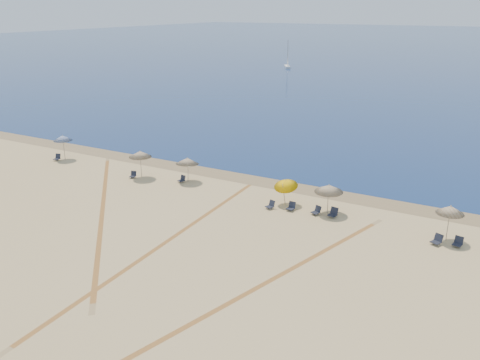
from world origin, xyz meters
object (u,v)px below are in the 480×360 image
object	(u,v)px
umbrella_3	(286,183)
chair_0	(57,158)
chair_1	(133,175)
chair_2	(182,179)
chair_3	(271,205)
chair_7	(437,240)
chair_5	(317,211)
umbrella_0	(63,138)
umbrella_2	(187,161)
umbrella_4	(329,188)
umbrella_1	(140,154)
sailboat_0	(288,59)
chair_6	(333,213)
chair_4	(291,207)
chair_8	(458,242)
umbrella_5	(450,210)

from	to	relation	value
umbrella_3	chair_0	bearing A→B (deg)	-179.61
chair_1	chair_2	distance (m)	4.86
chair_3	chair_7	bearing A→B (deg)	19.23
chair_1	chair_5	bearing A→B (deg)	-16.57
umbrella_0	umbrella_2	size ratio (longest dim) A/B	1.14
chair_0	chair_2	world-z (taller)	chair_0
chair_1	chair_7	distance (m)	27.05
umbrella_0	umbrella_4	xyz separation A→B (m)	(28.89, -0.48, -0.25)
umbrella_1	chair_7	xyz separation A→B (m)	(26.36, -1.27, -1.98)
chair_0	sailboat_0	xyz separation A→B (m)	(-12.06, 87.08, 1.82)
chair_1	chair_6	world-z (taller)	chair_6
umbrella_3	chair_2	world-z (taller)	umbrella_3
umbrella_2	umbrella_3	xyz separation A→B (m)	(10.06, -0.86, -0.16)
chair_2	chair_6	xyz separation A→B (m)	(14.68, -1.00, 0.05)
umbrella_2	umbrella_4	xyz separation A→B (m)	(13.67, -0.91, 0.08)
umbrella_4	chair_7	xyz separation A→B (m)	(8.26, -1.54, -1.74)
chair_5	chair_4	bearing A→B (deg)	-150.13
umbrella_0	chair_6	bearing A→B (deg)	-1.85
chair_8	sailboat_0	size ratio (longest dim) A/B	0.11
chair_1	chair_2	world-z (taller)	chair_1
umbrella_1	chair_7	distance (m)	26.46
umbrella_0	chair_7	world-z (taller)	umbrella_0
chair_5	sailboat_0	distance (m)	96.62
chair_1	chair_4	size ratio (longest dim) A/B	1.04
chair_0	chair_3	size ratio (longest dim) A/B	0.98
umbrella_4	chair_1	size ratio (longest dim) A/B	3.30
umbrella_3	chair_6	distance (m)	4.51
umbrella_0	chair_1	distance (m)	10.38
umbrella_0	chair_0	xyz separation A→B (m)	(-0.46, -0.60, -2.01)
chair_7	chair_8	distance (m)	1.32
chair_2	chair_0	bearing A→B (deg)	-168.37
sailboat_0	umbrella_1	bearing A→B (deg)	-104.21
umbrella_4	umbrella_5	distance (m)	8.75
umbrella_2	chair_4	size ratio (longest dim) A/B	3.34
umbrella_3	umbrella_2	bearing A→B (deg)	175.10
umbrella_2	chair_2	distance (m)	1.78
umbrella_1	umbrella_4	size ratio (longest dim) A/B	1.10
umbrella_2	umbrella_5	world-z (taller)	umbrella_5
umbrella_5	chair_3	size ratio (longest dim) A/B	3.33
umbrella_1	chair_0	bearing A→B (deg)	179.26
umbrella_2	chair_5	xyz separation A→B (m)	(13.01, -1.54, -1.67)
chair_1	sailboat_0	distance (m)	90.52
umbrella_4	sailboat_0	world-z (taller)	sailboat_0
chair_5	chair_2	bearing A→B (deg)	-160.19
umbrella_0	umbrella_3	bearing A→B (deg)	-0.96
umbrella_1	chair_8	size ratio (longest dim) A/B	3.47
umbrella_2	sailboat_0	bearing A→B (deg)	107.87
sailboat_0	chair_7	bearing A→B (deg)	-89.87
chair_0	chair_2	distance (m)	15.31
umbrella_2	umbrella_5	size ratio (longest dim) A/B	0.89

